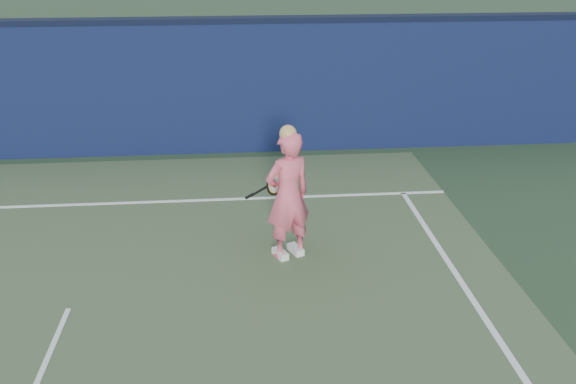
{
  "coord_description": "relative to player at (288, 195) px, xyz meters",
  "views": [
    {
      "loc": [
        2.05,
        -5.21,
        4.11
      ],
      "look_at": [
        2.68,
        2.07,
        0.94
      ],
      "focal_mm": 38.0,
      "sensor_mm": 36.0,
      "label": 1
    }
  ],
  "objects": [
    {
      "name": "wall_cap",
      "position": [
        -2.68,
        4.43,
        1.66
      ],
      "size": [
        24.0,
        0.42,
        0.1
      ],
      "primitive_type": "cube",
      "color": "black",
      "rests_on": "backstop_wall"
    },
    {
      "name": "player",
      "position": [
        0.0,
        0.0,
        0.0
      ],
      "size": [
        0.76,
        0.65,
        1.85
      ],
      "rotation": [
        0.0,
        0.0,
        3.56
      ],
      "color": "#E2576E",
      "rests_on": "ground"
    },
    {
      "name": "ground",
      "position": [
        -2.68,
        -2.07,
        -0.89
      ],
      "size": [
        80.0,
        80.0,
        0.0
      ],
      "primitive_type": "plane",
      "color": "#2A4027",
      "rests_on": "ground"
    },
    {
      "name": "racket",
      "position": [
        -0.17,
        0.41,
        -0.01
      ],
      "size": [
        0.57,
        0.33,
        0.33
      ],
      "rotation": [
        0.0,
        0.0,
        0.38
      ],
      "color": "black",
      "rests_on": "ground"
    },
    {
      "name": "backstop_wall",
      "position": [
        -2.68,
        4.43,
        0.36
      ],
      "size": [
        24.0,
        0.4,
        2.5
      ],
      "primitive_type": "cube",
      "color": "#0B1634",
      "rests_on": "ground"
    }
  ]
}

